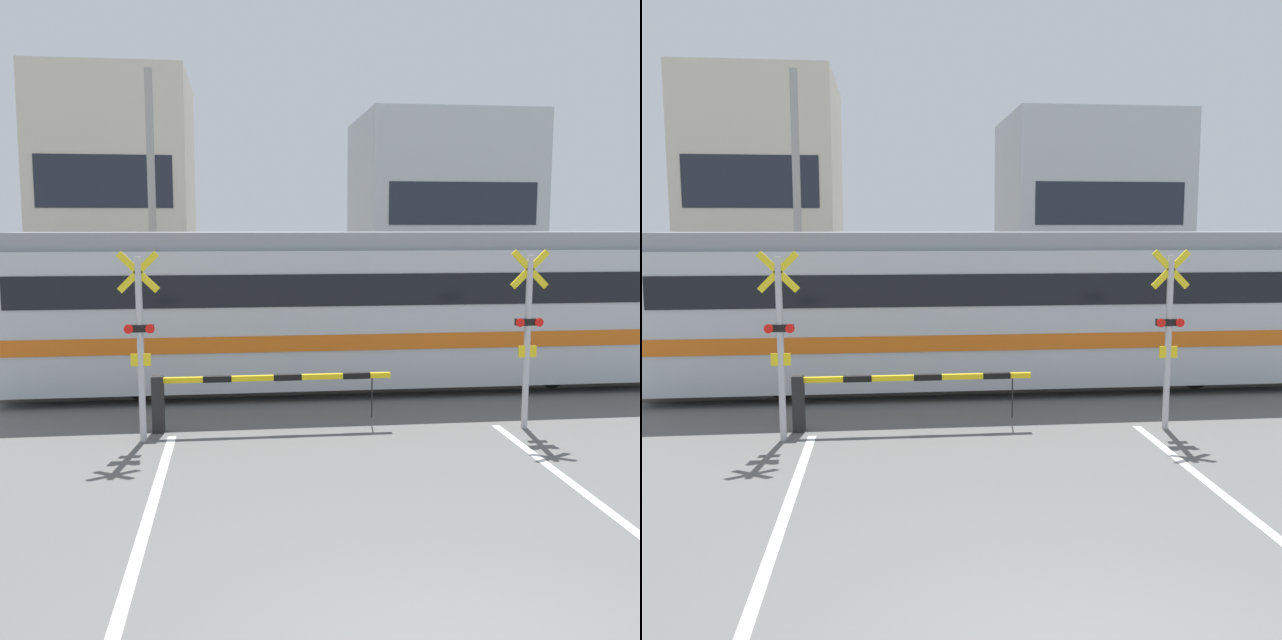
{
  "view_description": "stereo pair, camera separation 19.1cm",
  "coord_description": "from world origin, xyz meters",
  "views": [
    {
      "loc": [
        -1.75,
        -4.8,
        3.52
      ],
      "look_at": [
        0.0,
        9.75,
        1.6
      ],
      "focal_mm": 40.0,
      "sensor_mm": 36.0,
      "label": 1
    },
    {
      "loc": [
        -1.56,
        -4.82,
        3.52
      ],
      "look_at": [
        0.0,
        9.75,
        1.6
      ],
      "focal_mm": 40.0,
      "sensor_mm": 36.0,
      "label": 2
    }
  ],
  "objects": [
    {
      "name": "rail_track_far",
      "position": [
        0.0,
        11.32,
        0.04
      ],
      "size": [
        50.0,
        0.1,
        0.08
      ],
      "color": "#5B564C",
      "rests_on": "ground_plane"
    },
    {
      "name": "crossing_signal_left",
      "position": [
        -3.29,
        6.9,
        1.73
      ],
      "size": [
        0.68,
        0.15,
        3.14
      ],
      "color": "#B2B2B7",
      "rests_on": "ground_plane"
    },
    {
      "name": "pedestrian",
      "position": [
        -0.06,
        16.45,
        0.95
      ],
      "size": [
        0.38,
        0.22,
        1.66
      ],
      "color": "#23232D",
      "rests_on": "ground_plane"
    },
    {
      "name": "commuter_train",
      "position": [
        0.73,
        10.6,
        1.82
      ],
      "size": [
        14.31,
        2.94,
        3.41
      ],
      "color": "#B7BCC1",
      "rests_on": "ground_plane"
    },
    {
      "name": "crossing_barrier_far",
      "position": [
        1.92,
        13.49,
        0.72
      ],
      "size": [
        4.16,
        0.2,
        0.99
      ],
      "color": "black",
      "rests_on": "ground_plane"
    },
    {
      "name": "road_stripe_left",
      "position": [
        -2.84,
        1.54,
        0.0
      ],
      "size": [
        0.14,
        11.09,
        0.01
      ],
      "color": "white",
      "rests_on": "ground_plane"
    },
    {
      "name": "crossing_barrier_near",
      "position": [
        -1.92,
        7.39,
        0.72
      ],
      "size": [
        4.16,
        0.2,
        0.99
      ],
      "color": "black",
      "rests_on": "ground_plane"
    },
    {
      "name": "building_right_of_street",
      "position": [
        6.85,
        24.66,
        3.99
      ],
      "size": [
        6.82,
        6.46,
        7.99
      ],
      "color": "#B2B7BC",
      "rests_on": "ground_plane"
    },
    {
      "name": "crossing_signal_right",
      "position": [
        3.29,
        6.9,
        1.73
      ],
      "size": [
        0.68,
        0.15,
        3.14
      ],
      "color": "#B2B2B7",
      "rests_on": "ground_plane"
    },
    {
      "name": "building_left_of_street",
      "position": [
        -6.28,
        24.66,
        4.65
      ],
      "size": [
        5.68,
        6.46,
        9.3
      ],
      "color": "beige",
      "rests_on": "ground_plane"
    },
    {
      "name": "utility_pole_streetside",
      "position": [
        -4.04,
        15.99,
        3.93
      ],
      "size": [
        0.22,
        0.22,
        7.87
      ],
      "color": "gray",
      "rests_on": "ground_plane"
    },
    {
      "name": "rail_track_near",
      "position": [
        0.0,
        9.88,
        0.04
      ],
      "size": [
        50.0,
        0.1,
        0.08
      ],
      "color": "#5B564C",
      "rests_on": "ground_plane"
    }
  ]
}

